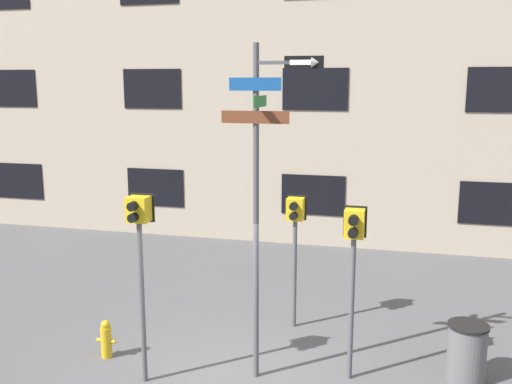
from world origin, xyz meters
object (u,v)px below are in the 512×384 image
street_sign_pole (260,185)px  pedestrian_signal_left (139,238)px  fire_hydrant (106,339)px  pedestrian_signal_right (353,247)px  pedestrian_signal_across (295,225)px  trash_bin (467,352)px

street_sign_pole → pedestrian_signal_left: size_ratio=1.73×
street_sign_pole → fire_hydrant: size_ratio=7.82×
pedestrian_signal_left → pedestrian_signal_right: 3.22m
street_sign_pole → pedestrian_signal_left: 1.97m
pedestrian_signal_across → street_sign_pole: bearing=-94.8°
pedestrian_signal_left → fire_hydrant: 2.29m
pedestrian_signal_left → pedestrian_signal_across: bearing=53.9°
street_sign_pole → trash_bin: street_sign_pole is taller
street_sign_pole → pedestrian_signal_left: street_sign_pole is taller
trash_bin → pedestrian_signal_left: bearing=-165.5°
pedestrian_signal_left → trash_bin: pedestrian_signal_left is taller
pedestrian_signal_across → trash_bin: (2.97, -1.33, -1.53)m
street_sign_pole → pedestrian_signal_right: size_ratio=1.87×
street_sign_pole → trash_bin: size_ratio=5.53×
street_sign_pole → trash_bin: 4.15m
pedestrian_signal_right → fire_hydrant: 4.47m
pedestrian_signal_right → pedestrian_signal_across: (-1.21, 1.71, -0.16)m
street_sign_pole → trash_bin: (3.14, 0.68, -2.62)m
fire_hydrant → trash_bin: (5.83, 0.68, 0.15)m
pedestrian_signal_across → fire_hydrant: size_ratio=3.85×
pedestrian_signal_right → trash_bin: pedestrian_signal_right is taller
street_sign_pole → pedestrian_signal_across: (0.17, 2.01, -1.09)m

